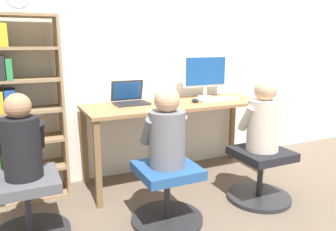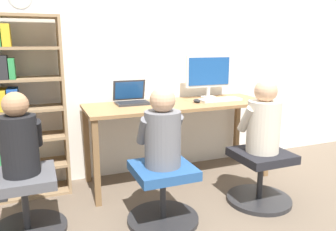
{
  "view_description": "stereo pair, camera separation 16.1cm",
  "coord_description": "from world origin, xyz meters",
  "px_view_note": "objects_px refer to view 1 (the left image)",
  "views": [
    {
      "loc": [
        -1.41,
        -2.48,
        1.35
      ],
      "look_at": [
        -0.2,
        0.11,
        0.71
      ],
      "focal_mm": 35.0,
      "sensor_mm": 36.0,
      "label": 1
    },
    {
      "loc": [
        -1.26,
        -2.55,
        1.35
      ],
      "look_at": [
        -0.2,
        0.11,
        0.71
      ],
      "focal_mm": 35.0,
      "sensor_mm": 36.0,
      "label": 2
    }
  ],
  "objects_px": {
    "office_chair_side": "(28,206)",
    "person_near_shelf": "(21,141)",
    "office_chair_right": "(167,192)",
    "person_at_monitor": "(263,119)",
    "keyboard": "(218,99)",
    "person_at_laptop": "(167,132)",
    "office_chair_left": "(260,173)",
    "laptop": "(130,99)",
    "desktop_monitor": "(205,74)"
  },
  "relations": [
    {
      "from": "office_chair_right",
      "to": "person_at_monitor",
      "type": "bearing_deg",
      "value": -0.23
    },
    {
      "from": "office_chair_left",
      "to": "office_chair_right",
      "type": "xyz_separation_m",
      "value": [
        -0.89,
        0.01,
        0.0
      ]
    },
    {
      "from": "office_chair_right",
      "to": "office_chair_side",
      "type": "relative_size",
      "value": 1.0
    },
    {
      "from": "office_chair_left",
      "to": "person_near_shelf",
      "type": "relative_size",
      "value": 0.95
    },
    {
      "from": "person_at_monitor",
      "to": "person_at_laptop",
      "type": "distance_m",
      "value": 0.89
    },
    {
      "from": "office_chair_side",
      "to": "person_near_shelf",
      "type": "height_order",
      "value": "person_near_shelf"
    },
    {
      "from": "office_chair_left",
      "to": "office_chair_right",
      "type": "bearing_deg",
      "value": 179.5
    },
    {
      "from": "desktop_monitor",
      "to": "person_near_shelf",
      "type": "xyz_separation_m",
      "value": [
        -1.83,
        -0.66,
        -0.32
      ]
    },
    {
      "from": "person_at_monitor",
      "to": "office_chair_right",
      "type": "bearing_deg",
      "value": 179.77
    },
    {
      "from": "person_at_laptop",
      "to": "person_near_shelf",
      "type": "distance_m",
      "value": 0.99
    },
    {
      "from": "office_chair_right",
      "to": "keyboard",
      "type": "bearing_deg",
      "value": 37.39
    },
    {
      "from": "person_at_monitor",
      "to": "laptop",
      "type": "bearing_deg",
      "value": 135.61
    },
    {
      "from": "desktop_monitor",
      "to": "office_chair_left",
      "type": "height_order",
      "value": "desktop_monitor"
    },
    {
      "from": "person_at_laptop",
      "to": "person_near_shelf",
      "type": "relative_size",
      "value": 1.02
    },
    {
      "from": "person_at_monitor",
      "to": "keyboard",
      "type": "bearing_deg",
      "value": 90.69
    },
    {
      "from": "desktop_monitor",
      "to": "person_at_laptop",
      "type": "xyz_separation_m",
      "value": [
        -0.86,
        -0.88,
        -0.32
      ]
    },
    {
      "from": "keyboard",
      "to": "person_at_laptop",
      "type": "height_order",
      "value": "person_at_laptop"
    },
    {
      "from": "office_chair_side",
      "to": "person_near_shelf",
      "type": "xyz_separation_m",
      "value": [
        -0.0,
        0.0,
        0.47
      ]
    },
    {
      "from": "person_at_laptop",
      "to": "office_chair_side",
      "type": "distance_m",
      "value": 1.1
    },
    {
      "from": "laptop",
      "to": "office_chair_right",
      "type": "height_order",
      "value": "laptop"
    },
    {
      "from": "laptop",
      "to": "person_near_shelf",
      "type": "xyz_separation_m",
      "value": [
        -0.98,
        -0.63,
        -0.11
      ]
    },
    {
      "from": "laptop",
      "to": "office_chair_left",
      "type": "xyz_separation_m",
      "value": [
        0.88,
        -0.87,
        -0.59
      ]
    },
    {
      "from": "laptop",
      "to": "keyboard",
      "type": "xyz_separation_m",
      "value": [
        0.87,
        -0.18,
        -0.03
      ]
    },
    {
      "from": "office_chair_left",
      "to": "desktop_monitor",
      "type": "bearing_deg",
      "value": 92.02
    },
    {
      "from": "office_chair_side",
      "to": "desktop_monitor",
      "type": "bearing_deg",
      "value": 20.0
    },
    {
      "from": "laptop",
      "to": "office_chair_right",
      "type": "distance_m",
      "value": 1.04
    },
    {
      "from": "office_chair_right",
      "to": "office_chair_side",
      "type": "height_order",
      "value": "same"
    },
    {
      "from": "keyboard",
      "to": "person_near_shelf",
      "type": "bearing_deg",
      "value": -166.34
    },
    {
      "from": "laptop",
      "to": "person_at_monitor",
      "type": "distance_m",
      "value": 1.24
    },
    {
      "from": "desktop_monitor",
      "to": "person_at_monitor",
      "type": "height_order",
      "value": "desktop_monitor"
    },
    {
      "from": "office_chair_left",
      "to": "person_at_laptop",
      "type": "height_order",
      "value": "person_at_laptop"
    },
    {
      "from": "person_at_laptop",
      "to": "desktop_monitor",
      "type": "bearing_deg",
      "value": 45.74
    },
    {
      "from": "office_chair_left",
      "to": "person_at_laptop",
      "type": "bearing_deg",
      "value": 179.25
    },
    {
      "from": "keyboard",
      "to": "office_chair_left",
      "type": "bearing_deg",
      "value": -89.31
    },
    {
      "from": "office_chair_left",
      "to": "office_chair_right",
      "type": "distance_m",
      "value": 0.89
    },
    {
      "from": "desktop_monitor",
      "to": "laptop",
      "type": "height_order",
      "value": "desktop_monitor"
    },
    {
      "from": "office_chair_right",
      "to": "person_at_monitor",
      "type": "relative_size",
      "value": 0.91
    },
    {
      "from": "desktop_monitor",
      "to": "office_chair_side",
      "type": "distance_m",
      "value": 2.1
    },
    {
      "from": "laptop",
      "to": "person_at_laptop",
      "type": "relative_size",
      "value": 0.54
    },
    {
      "from": "person_at_monitor",
      "to": "person_near_shelf",
      "type": "distance_m",
      "value": 1.87
    },
    {
      "from": "office_chair_left",
      "to": "person_near_shelf",
      "type": "xyz_separation_m",
      "value": [
        -1.86,
        0.23,
        0.47
      ]
    },
    {
      "from": "office_chair_right",
      "to": "person_near_shelf",
      "type": "bearing_deg",
      "value": 166.88
    },
    {
      "from": "laptop",
      "to": "office_chair_side",
      "type": "xyz_separation_m",
      "value": [
        -0.98,
        -0.64,
        -0.59
      ]
    },
    {
      "from": "desktop_monitor",
      "to": "office_chair_right",
      "type": "distance_m",
      "value": 1.47
    },
    {
      "from": "desktop_monitor",
      "to": "person_at_laptop",
      "type": "height_order",
      "value": "desktop_monitor"
    },
    {
      "from": "keyboard",
      "to": "person_near_shelf",
      "type": "distance_m",
      "value": 1.91
    },
    {
      "from": "keyboard",
      "to": "office_chair_right",
      "type": "xyz_separation_m",
      "value": [
        -0.88,
        -0.68,
        -0.55
      ]
    },
    {
      "from": "office_chair_left",
      "to": "office_chair_right",
      "type": "relative_size",
      "value": 1.0
    },
    {
      "from": "office_chair_left",
      "to": "person_at_laptop",
      "type": "relative_size",
      "value": 0.93
    },
    {
      "from": "office_chair_right",
      "to": "person_at_monitor",
      "type": "xyz_separation_m",
      "value": [
        0.89,
        -0.0,
        0.48
      ]
    }
  ]
}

